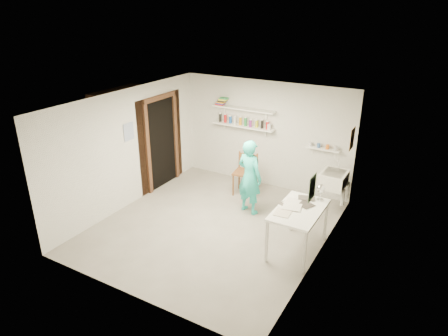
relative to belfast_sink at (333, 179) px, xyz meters
The scene contains 27 objects.
floor 2.54m from the belfast_sink, 135.83° to the right, with size 4.00×4.50×0.02m, color slate.
ceiling 2.98m from the belfast_sink, 135.83° to the right, with size 4.00×4.50×0.02m, color silver.
wall_back 1.90m from the belfast_sink, 162.26° to the left, with size 4.00×0.02×2.40m, color silver.
wall_front 4.36m from the belfast_sink, 113.84° to the right, with size 4.00×0.02×2.40m, color silver.
wall_left 4.16m from the belfast_sink, 155.67° to the right, with size 0.02×4.50×2.40m, color silver.
wall_right 1.79m from the belfast_sink, 81.30° to the right, with size 0.02×4.50×2.40m, color silver.
doorway_recess 3.81m from the belfast_sink, behind, with size 0.02×0.90×2.00m, color black.
corridor_box 4.51m from the belfast_sink, behind, with size 1.40×1.50×2.10m, color brown.
door_lintel 4.01m from the belfast_sink, behind, with size 0.06×1.05×0.10m, color brown.
door_jamb_near 3.91m from the belfast_sink, 162.82° to the right, with size 0.06×0.10×2.00m, color brown.
door_jamb_far 3.74m from the belfast_sink, behind, with size 0.06×0.10×2.00m, color brown.
shelf_lower 2.38m from the belfast_sink, 169.18° to the left, with size 1.50×0.22×0.03m, color white.
shelf_upper 2.52m from the belfast_sink, 169.18° to the left, with size 1.50×0.22×0.03m, color white.
ledge_shelf 0.75m from the belfast_sink, 130.40° to the left, with size 0.70×0.14×0.03m, color white.
poster_left 4.17m from the belfast_sink, 156.18° to the right, with size 0.01×0.28×0.36m, color #334C7F.
poster_right_a 0.89m from the belfast_sink, 22.79° to the left, with size 0.01×0.34×0.42m, color #995933.
poster_right_b 2.40m from the belfast_sink, 83.96° to the right, with size 0.01×0.30×0.38m, color #3F724C.
belfast_sink is the anchor object (origin of this frame).
man 1.66m from the belfast_sink, 149.43° to the right, with size 0.55×0.36×1.52m, color #28CBBD.
wall_clock 1.64m from the belfast_sink, 156.93° to the right, with size 0.27×0.27×0.04m, color beige.
wooden_chair 1.89m from the belfast_sink, behind, with size 0.47×0.45×1.01m, color brown.
work_table 1.70m from the belfast_sink, 93.76° to the right, with size 0.71×1.19×0.79m, color white.
desk_lamp 1.24m from the belfast_sink, 85.86° to the right, with size 0.15×0.15×0.15m, color silver.
spray_cans 2.41m from the belfast_sink, 169.18° to the left, with size 1.32×0.06×0.17m.
book_stack 3.06m from the belfast_sink, behind, with size 0.28×0.14×0.17m.
ledge_pots 0.78m from the belfast_sink, 130.40° to the left, with size 0.48×0.07×0.09m.
papers 1.68m from the belfast_sink, 93.76° to the right, with size 0.30×0.22×0.03m.
Camera 1 is at (3.44, -5.61, 3.93)m, focal length 32.00 mm.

